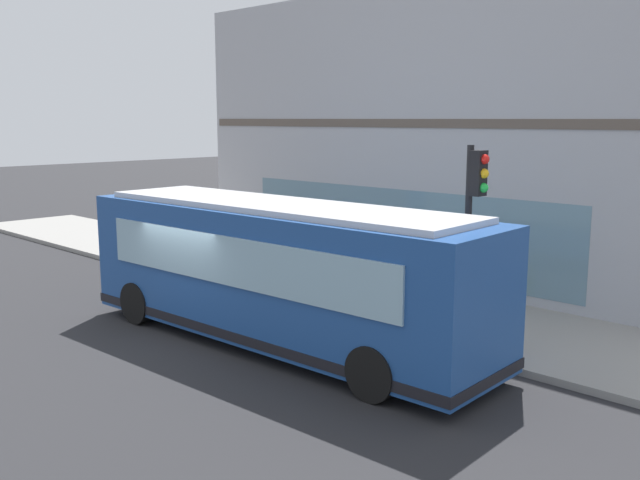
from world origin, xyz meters
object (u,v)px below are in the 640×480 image
city_bus_nearside (278,273)px  pedestrian_near_hydrant (266,235)px  pedestrian_walking_along_curb (169,235)px  traffic_light_near_corner (474,208)px  fire_hydrant (478,296)px

city_bus_nearside → pedestrian_near_hydrant: size_ratio=6.09×
pedestrian_near_hydrant → pedestrian_walking_along_curb: pedestrian_near_hydrant is taller
pedestrian_walking_along_curb → traffic_light_near_corner: bearing=-93.0°
city_bus_nearside → traffic_light_near_corner: traffic_light_near_corner is taller
city_bus_nearside → pedestrian_near_hydrant: city_bus_nearside is taller
city_bus_nearside → traffic_light_near_corner: (2.28, -3.30, 1.48)m
city_bus_nearside → fire_hydrant: (4.83, -1.96, -1.04)m
city_bus_nearside → pedestrian_walking_along_curb: bearing=71.0°
fire_hydrant → traffic_light_near_corner: bearing=-152.2°
city_bus_nearside → pedestrian_walking_along_curb: city_bus_nearside is taller
fire_hydrant → pedestrian_walking_along_curb: size_ratio=0.47×
traffic_light_near_corner → pedestrian_near_hydrant: size_ratio=2.49×
fire_hydrant → pedestrian_near_hydrant: (0.05, 7.89, 0.59)m
fire_hydrant → pedestrian_near_hydrant: pedestrian_near_hydrant is taller
traffic_light_near_corner → fire_hydrant: (2.55, 1.35, -2.52)m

